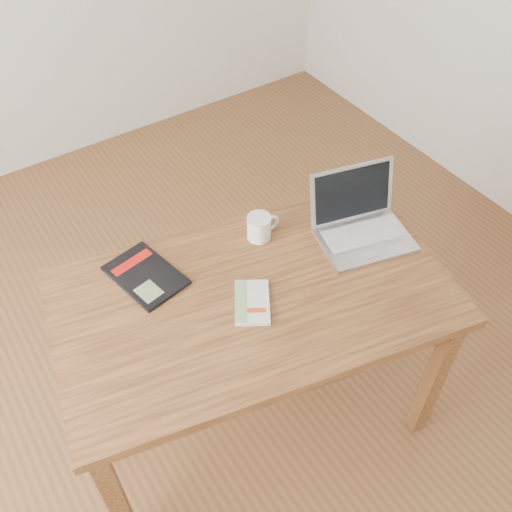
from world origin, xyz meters
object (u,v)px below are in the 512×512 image
white_guidebook (252,302)px  coffee_mug (260,227)px  black_guidebook (145,275)px  desk (253,312)px  laptop (360,223)px

white_guidebook → coffee_mug: (0.19, 0.24, 0.04)m
white_guidebook → coffee_mug: bearing=83.4°
white_guidebook → black_guidebook: (-0.23, 0.29, -0.00)m
white_guidebook → desk: bearing=81.9°
black_guidebook → coffee_mug: bearing=-18.4°
desk → coffee_mug: coffee_mug is taller
black_guidebook → coffee_mug: (0.42, -0.05, 0.04)m
laptop → coffee_mug: laptop is taller
white_guidebook → coffee_mug: coffee_mug is taller
white_guidebook → laptop: (0.50, 0.06, 0.04)m
black_guidebook → coffee_mug: coffee_mug is taller
white_guidebook → laptop: 0.50m
black_guidebook → laptop: laptop is taller
laptop → coffee_mug: size_ratio=3.03×
laptop → coffee_mug: (-0.31, 0.18, 0.00)m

